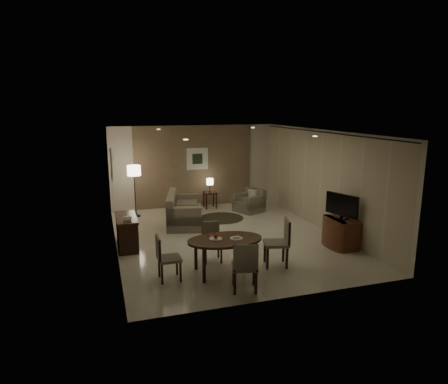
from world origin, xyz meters
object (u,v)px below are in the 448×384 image
object	(u,v)px
chair_far	(212,243)
side_table	(210,200)
console_desk	(127,232)
dining_table	(225,256)
tv_cabinet	(341,233)
sofa	(185,209)
chair_near	(245,266)
armchair	(249,201)
chair_right	(276,243)
floor_lamp	(135,191)
chair_left	(169,258)

from	to	relation	value
chair_far	side_table	distance (m)	4.64
console_desk	dining_table	distance (m)	2.78
tv_cabinet	sofa	bearing A→B (deg)	136.39
dining_table	chair_near	xyz separation A→B (m)	(0.10, -0.85, 0.12)
dining_table	chair_far	bearing A→B (deg)	96.63
console_desk	armchair	bearing A→B (deg)	29.14
dining_table	side_table	distance (m)	5.28
chair_right	dining_table	bearing A→B (deg)	-72.43
chair_near	chair_right	bearing A→B (deg)	-123.21
armchair	floor_lamp	xyz separation A→B (m)	(-3.51, 0.50, 0.43)
chair_right	side_table	distance (m)	5.12
sofa	side_table	size ratio (longest dim) A/B	3.47
chair_right	armchair	bearing A→B (deg)	-178.34
sofa	side_table	xyz separation A→B (m)	(1.17, 1.51, -0.17)
chair_far	sofa	world-z (taller)	sofa
chair_left	chair_far	bearing A→B (deg)	-57.83
dining_table	chair_near	world-z (taller)	chair_near
chair_left	floor_lamp	world-z (taller)	floor_lamp
chair_near	dining_table	bearing A→B (deg)	-67.03
tv_cabinet	chair_right	xyz separation A→B (m)	(-1.98, -0.59, 0.15)
chair_right	armchair	distance (m)	4.43
chair_left	sofa	distance (m)	3.79
tv_cabinet	armchair	bearing A→B (deg)	104.09
dining_table	sofa	xyz separation A→B (m)	(-0.05, 3.65, 0.08)
chair_near	chair_left	xyz separation A→B (m)	(-1.23, 0.86, -0.03)
chair_far	armchair	distance (m)	4.31
chair_left	dining_table	bearing A→B (deg)	-90.94
console_desk	side_table	size ratio (longest dim) A/B	2.22
tv_cabinet	floor_lamp	world-z (taller)	floor_lamp
tv_cabinet	chair_near	bearing A→B (deg)	-153.77
dining_table	armchair	xyz separation A→B (m)	(2.18, 4.34, -0.00)
chair_near	armchair	xyz separation A→B (m)	(2.08, 5.19, -0.12)
tv_cabinet	side_table	size ratio (longest dim) A/B	1.67
chair_left	sofa	size ratio (longest dim) A/B	0.47
console_desk	chair_left	xyz separation A→B (m)	(0.65, -2.12, 0.07)
tv_cabinet	dining_table	bearing A→B (deg)	-168.49
console_desk	floor_lamp	xyz separation A→B (m)	(0.45, 2.71, 0.41)
chair_left	sofa	bearing A→B (deg)	-16.78
tv_cabinet	chair_left	distance (m)	4.29
chair_far	side_table	xyz separation A→B (m)	(1.20, 4.48, -0.15)
console_desk	armchair	distance (m)	4.53
chair_far	chair_left	distance (m)	1.24
dining_table	chair_right	world-z (taller)	chair_right
armchair	floor_lamp	distance (m)	3.57
console_desk	dining_table	size ratio (longest dim) A/B	0.79
tv_cabinet	dining_table	distance (m)	3.18
side_table	floor_lamp	xyz separation A→B (m)	(-2.44, -0.31, 0.52)
dining_table	chair_far	world-z (taller)	chair_far
sofa	chair_right	bearing A→B (deg)	-148.39
chair_near	chair_right	xyz separation A→B (m)	(1.03, 0.89, 0.03)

